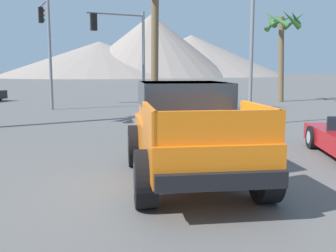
# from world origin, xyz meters

# --- Properties ---
(ground_plane) EXTENTS (320.00, 320.00, 0.00)m
(ground_plane) POSITION_xyz_m (0.00, 0.00, 0.00)
(ground_plane) COLOR #5B5956
(orange_pickup_truck) EXTENTS (3.33, 5.03, 1.90)m
(orange_pickup_truck) POSITION_xyz_m (0.18, 0.62, 1.07)
(orange_pickup_truck) COLOR orange
(orange_pickup_truck) RESTS_ON ground_plane
(parked_car_blue) EXTENTS (4.10, 4.30, 1.23)m
(parked_car_blue) POSITION_xyz_m (13.88, 21.12, 0.63)
(parked_car_blue) COLOR #334C9E
(parked_car_blue) RESTS_ON ground_plane
(traffic_light_main) EXTENTS (3.40, 0.38, 5.50)m
(traffic_light_main) POSITION_xyz_m (3.97, 15.38, 3.83)
(traffic_light_main) COLOR slate
(traffic_light_main) RESTS_ON ground_plane
(traffic_light_crosswalk) EXTENTS (0.38, 3.13, 6.13)m
(traffic_light_crosswalk) POSITION_xyz_m (0.07, 17.07, 4.22)
(traffic_light_crosswalk) COLOR slate
(traffic_light_crosswalk) RESTS_ON ground_plane
(street_lamp_post) EXTENTS (0.90, 0.24, 7.98)m
(street_lamp_post) POSITION_xyz_m (6.01, 6.20, 4.77)
(street_lamp_post) COLOR slate
(street_lamp_post) RESTS_ON ground_plane
(palm_tree_short) EXTENTS (2.70, 2.63, 6.11)m
(palm_tree_short) POSITION_xyz_m (15.20, 14.88, 4.65)
(palm_tree_short) COLOR brown
(palm_tree_short) RESTS_ON ground_plane
(distant_mountain_range) EXTENTS (152.64, 72.32, 19.15)m
(distant_mountain_range) POSITION_xyz_m (24.18, 116.66, 7.66)
(distant_mountain_range) COLOR gray
(distant_mountain_range) RESTS_ON ground_plane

